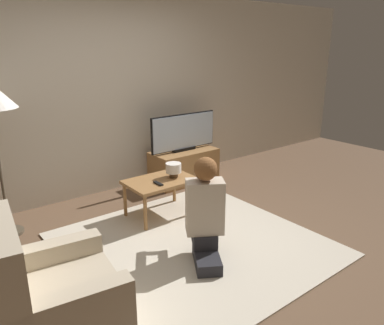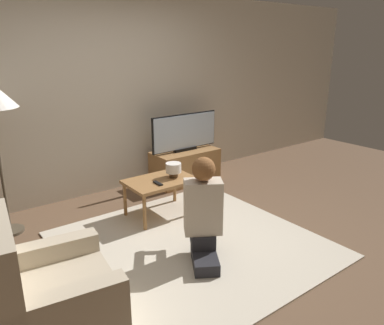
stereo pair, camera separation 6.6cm
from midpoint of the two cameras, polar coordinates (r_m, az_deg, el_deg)
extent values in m
plane|color=brown|center=(3.85, -0.26, -12.45)|extent=(10.00, 10.00, 0.00)
cube|color=beige|center=(5.04, -14.04, 9.92)|extent=(10.00, 0.06, 2.60)
cube|color=beige|center=(3.84, -0.26, -12.35)|extent=(2.33, 2.34, 0.02)
cube|color=olive|center=(5.43, -1.57, -0.56)|extent=(0.95, 0.48, 0.47)
cube|color=black|center=(5.36, -1.60, 2.05)|extent=(0.36, 0.08, 0.04)
cube|color=black|center=(5.30, -1.67, 4.74)|extent=(1.07, 0.03, 0.50)
cube|color=silver|center=(5.30, -1.62, 4.73)|extent=(1.04, 0.04, 0.47)
cube|color=olive|center=(4.30, -5.25, -2.86)|extent=(0.78, 0.53, 0.04)
cylinder|color=olive|center=(4.05, -7.59, -7.75)|extent=(0.04, 0.04, 0.41)
cylinder|color=olive|center=(4.40, 0.25, -5.43)|extent=(0.04, 0.04, 0.41)
cylinder|color=olive|center=(4.41, -10.59, -5.71)|extent=(0.04, 0.04, 0.41)
cylinder|color=olive|center=(4.74, -3.13, -3.75)|extent=(0.04, 0.04, 0.41)
cylinder|color=#4C4233|center=(4.51, -26.35, -9.48)|extent=(0.28, 0.28, 0.03)
cube|color=#B7A88E|center=(2.82, -19.66, -20.77)|extent=(0.83, 0.87, 0.44)
cube|color=#B7A88E|center=(2.55, -27.23, -13.52)|extent=(0.26, 0.80, 0.50)
cube|color=#B7A88E|center=(3.05, -21.08, -16.22)|extent=(0.74, 0.23, 0.58)
cube|color=#232328|center=(3.49, 1.71, -14.50)|extent=(0.40, 0.47, 0.11)
cube|color=#232328|center=(3.56, 1.36, -11.46)|extent=(0.31, 0.32, 0.14)
cube|color=#C1B29E|center=(3.42, 1.40, -6.74)|extent=(0.39, 0.35, 0.50)
sphere|color=tan|center=(3.29, 1.44, -1.11)|extent=(0.20, 0.20, 0.20)
sphere|color=brown|center=(3.26, 1.49, -0.96)|extent=(0.21, 0.21, 0.21)
cube|color=black|center=(3.75, 0.63, -4.08)|extent=(0.13, 0.11, 0.04)
cylinder|color=#C1B29E|center=(3.65, 2.46, -4.70)|extent=(0.22, 0.29, 0.07)
cylinder|color=#C1B29E|center=(3.62, -0.74, -4.84)|extent=(0.22, 0.29, 0.07)
cylinder|color=#4C3823|center=(4.36, -3.26, -1.88)|extent=(0.10, 0.10, 0.06)
cylinder|color=silver|center=(4.33, -3.28, -0.82)|extent=(0.18, 0.18, 0.11)
cube|color=black|center=(4.16, -5.62, -3.21)|extent=(0.04, 0.15, 0.02)
camera|label=1|loc=(0.03, -90.44, -0.14)|focal=35.00mm
camera|label=2|loc=(0.03, 89.56, 0.14)|focal=35.00mm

